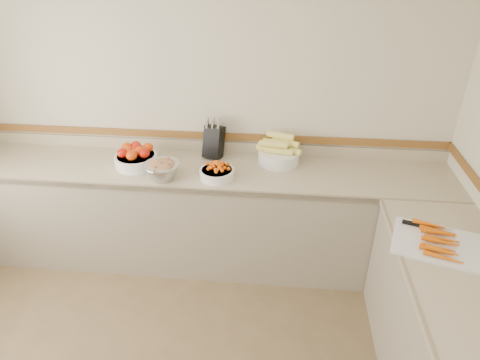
# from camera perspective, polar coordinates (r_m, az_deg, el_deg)

# --- Properties ---
(back_wall) EXTENTS (4.00, 0.00, 4.00)m
(back_wall) POSITION_cam_1_polar(r_m,az_deg,el_deg) (3.57, -4.60, 9.68)
(back_wall) COLOR beige
(back_wall) RESTS_ON ground_plane
(counter_back) EXTENTS (4.00, 0.65, 1.08)m
(counter_back) POSITION_cam_1_polar(r_m,az_deg,el_deg) (3.67, -4.94, -4.59)
(counter_back) COLOR tan
(counter_back) RESTS_ON ground_plane
(knife_block) EXTENTS (0.20, 0.21, 0.35)m
(knife_block) POSITION_cam_1_polar(r_m,az_deg,el_deg) (3.56, -3.52, 5.21)
(knife_block) COLOR black
(knife_block) RESTS_ON counter_back
(tomato_bowl) EXTENTS (0.34, 0.34, 0.17)m
(tomato_bowl) POSITION_cam_1_polar(r_m,az_deg,el_deg) (3.55, -13.73, 3.07)
(tomato_bowl) COLOR white
(tomato_bowl) RESTS_ON counter_back
(cherry_tomato_bowl) EXTENTS (0.27, 0.27, 0.15)m
(cherry_tomato_bowl) POSITION_cam_1_polar(r_m,az_deg,el_deg) (3.28, -3.10, 1.11)
(cherry_tomato_bowl) COLOR white
(cherry_tomato_bowl) RESTS_ON counter_back
(corn_bowl) EXTENTS (0.37, 0.34, 0.25)m
(corn_bowl) POSITION_cam_1_polar(r_m,az_deg,el_deg) (3.50, 5.19, 3.62)
(corn_bowl) COLOR white
(corn_bowl) RESTS_ON counter_back
(rhubarb_bowl) EXTENTS (0.28, 0.28, 0.16)m
(rhubarb_bowl) POSITION_cam_1_polar(r_m,az_deg,el_deg) (3.30, -10.34, 1.40)
(rhubarb_bowl) COLOR #B2B2BA
(rhubarb_bowl) RESTS_ON counter_back
(cutting_board) EXTENTS (0.59, 0.52, 0.07)m
(cutting_board) POSITION_cam_1_polar(r_m,az_deg,el_deg) (2.86, 24.69, -7.44)
(cutting_board) COLOR white
(cutting_board) RESTS_ON counter_right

